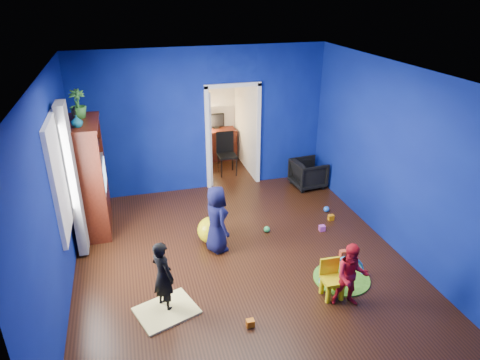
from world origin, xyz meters
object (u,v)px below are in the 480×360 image
object	(u,v)px
child_black	(163,276)
folding_chair	(227,155)
crt_tv	(90,175)
play_mat	(341,278)
child_navy	(216,219)
vase	(77,121)
tv_armoire	(88,178)
kid_chair	(332,281)
hopper_ball	(211,230)
study_desk	(218,144)
toddler_red	(351,276)
armchair	(308,173)

from	to	relation	value
child_black	folding_chair	world-z (taller)	child_black
crt_tv	play_mat	size ratio (longest dim) A/B	0.85
child_navy	vase	bearing A→B (deg)	50.50
play_mat	crt_tv	bearing A→B (deg)	144.72
tv_armoire	play_mat	xyz separation A→B (m)	(3.52, -2.46, -0.97)
kid_chair	crt_tv	bearing A→B (deg)	141.81
tv_armoire	folding_chair	world-z (taller)	tv_armoire
child_navy	hopper_ball	xyz separation A→B (m)	(-0.05, 0.25, -0.34)
child_black	play_mat	world-z (taller)	child_black
child_navy	vase	distance (m)	2.61
crt_tv	study_desk	world-z (taller)	crt_tv
child_navy	toddler_red	distance (m)	2.26
hopper_ball	play_mat	distance (m)	2.23
armchair	crt_tv	xyz separation A→B (m)	(-4.28, -0.60, 0.72)
child_navy	folding_chair	distance (m)	3.06
child_navy	child_black	bearing A→B (deg)	125.99
crt_tv	toddler_red	bearing A→B (deg)	-41.89
child_navy	folding_chair	xyz separation A→B (m)	(0.89, 2.92, -0.10)
play_mat	folding_chair	world-z (taller)	folding_chair
crt_tv	study_desk	size ratio (longest dim) A/B	0.80
child_black	child_navy	world-z (taller)	child_navy
crt_tv	study_desk	distance (m)	3.90
child_navy	toddler_red	size ratio (longest dim) A/B	1.21
tv_armoire	study_desk	bearing A→B (deg)	43.34
child_black	kid_chair	size ratio (longest dim) A/B	2.03
hopper_ball	folding_chair	world-z (taller)	folding_chair
child_navy	study_desk	size ratio (longest dim) A/B	1.28
crt_tv	hopper_ball	size ratio (longest dim) A/B	1.57
child_navy	toddler_red	xyz separation A→B (m)	(1.42, -1.75, -0.10)
armchair	child_navy	xyz separation A→B (m)	(-2.39, -1.82, 0.26)
child_navy	kid_chair	bearing A→B (deg)	-154.58
hopper_ball	study_desk	world-z (taller)	study_desk
toddler_red	tv_armoire	bearing A→B (deg)	155.37
tv_armoire	crt_tv	distance (m)	0.06
hopper_ball	child_black	bearing A→B (deg)	-123.22
child_black	hopper_ball	xyz separation A→B (m)	(0.92, 1.40, -0.28)
child_black	play_mat	size ratio (longest dim) A/B	1.23
vase	hopper_ball	xyz separation A→B (m)	(1.88, -0.67, -1.83)
child_black	toddler_red	xyz separation A→B (m)	(2.39, -0.60, -0.04)
child_navy	play_mat	bearing A→B (deg)	-141.92
folding_chair	child_navy	bearing A→B (deg)	-106.95
child_black	tv_armoire	distance (m)	2.60
vase	study_desk	distance (m)	4.42
armchair	child_navy	world-z (taller)	child_navy
tv_armoire	play_mat	size ratio (longest dim) A/B	2.38
study_desk	child_navy	bearing A→B (deg)	-102.92
crt_tv	vase	bearing A→B (deg)	-97.59
folding_chair	study_desk	bearing A→B (deg)	90.00
toddler_red	crt_tv	xyz separation A→B (m)	(-3.31, 2.97, 0.56)
child_black	toddler_red	distance (m)	2.46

